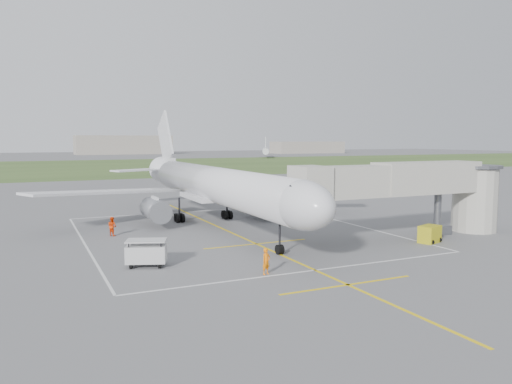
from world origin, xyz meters
name	(u,v)px	position (x,y,z in m)	size (l,w,h in m)	color
ground	(217,226)	(0.00, 0.00, 0.00)	(700.00, 700.00, 0.00)	#535356
grass_strip	(85,167)	(0.00, 130.00, 0.01)	(700.00, 120.00, 0.02)	#385224
apron_markings	(238,236)	(0.00, -5.82, 0.01)	(28.20, 60.00, 0.01)	yellow
airliner	(215,185)	(0.00, 0.75, 4.39)	(38.93, 46.75, 13.52)	silver
jet_bridge	(421,188)	(15.72, -13.50, 4.74)	(23.40, 5.00, 7.20)	#A09C90
gpu_unit	(430,234)	(14.56, -16.09, 0.77)	(2.41, 2.02, 1.56)	#B2AB16
baggage_cart	(146,253)	(-10.72, -13.84, 1.02)	(3.30, 2.63, 2.00)	#BDBDBD
ramp_worker_nose	(266,261)	(-3.67, -19.51, 0.92)	(0.67, 0.44, 1.85)	orange
ramp_worker_wing	(112,226)	(-11.12, -0.58, 0.93)	(0.91, 0.71, 1.87)	#E63807
distant_hangars	(29,147)	(-16.15, 265.19, 5.17)	(345.00, 49.00, 12.00)	gray
distant_aircraft	(72,153)	(0.35, 179.65, 3.59)	(208.68, 43.40, 8.85)	silver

